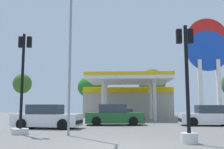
% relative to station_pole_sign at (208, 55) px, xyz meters
% --- Properties ---
extents(ground_plane, '(90.00, 90.00, 0.00)m').
position_rel_station_pole_sign_xyz_m(ground_plane, '(-9.63, -19.57, -7.11)').
color(ground_plane, slate).
rests_on(ground_plane, ground).
extents(gas_station, '(10.71, 12.63, 4.51)m').
position_rel_station_pole_sign_xyz_m(gas_station, '(-8.95, 3.31, -4.94)').
color(gas_station, '#ADA89E').
rests_on(gas_station, ground).
extents(station_pole_sign, '(4.63, 0.56, 11.28)m').
position_rel_station_pole_sign_xyz_m(station_pole_sign, '(0.00, 0.00, 0.00)').
color(station_pole_sign, white).
rests_on(station_pole_sign, ground).
extents(car_0, '(4.28, 2.18, 1.48)m').
position_rel_station_pole_sign_xyz_m(car_0, '(-14.24, -12.50, -6.44)').
color(car_0, black).
rests_on(car_0, ground).
extents(car_2, '(4.15, 2.03, 1.46)m').
position_rel_station_pole_sign_xyz_m(car_2, '(-3.32, -9.67, -6.45)').
color(car_2, black).
rests_on(car_2, ground).
extents(car_3, '(4.35, 2.19, 1.51)m').
position_rel_station_pole_sign_xyz_m(car_3, '(-10.15, -9.39, -6.43)').
color(car_3, black).
rests_on(car_3, ground).
extents(traffic_signal_0, '(0.82, 0.82, 5.09)m').
position_rel_station_pole_sign_xyz_m(traffic_signal_0, '(-14.55, -15.86, -5.40)').
color(traffic_signal_0, silver).
rests_on(traffic_signal_0, ground).
extents(traffic_signal_1, '(0.65, 0.68, 4.53)m').
position_rel_station_pole_sign_xyz_m(traffic_signal_1, '(-6.98, -18.60, -5.43)').
color(traffic_signal_1, silver).
rests_on(traffic_signal_1, ground).
extents(tree_0, '(2.94, 2.94, 6.58)m').
position_rel_station_pole_sign_xyz_m(tree_0, '(-25.77, 11.56, -2.16)').
color(tree_0, brown).
rests_on(tree_0, ground).
extents(tree_1, '(4.40, 4.40, 6.12)m').
position_rel_station_pole_sign_xyz_m(tree_1, '(-14.44, 10.94, -2.79)').
color(tree_1, brown).
rests_on(tree_1, ground).
extents(tree_2, '(4.14, 4.14, 7.16)m').
position_rel_station_pole_sign_xyz_m(tree_2, '(-5.07, 11.09, -2.23)').
color(tree_2, brown).
rests_on(tree_2, ground).
extents(corner_streetlamp, '(0.24, 1.48, 7.11)m').
position_rel_station_pole_sign_xyz_m(corner_streetlamp, '(-12.03, -16.57, -2.85)').
color(corner_streetlamp, gray).
rests_on(corner_streetlamp, ground).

